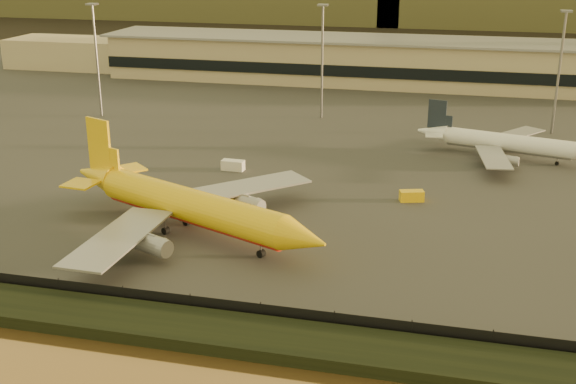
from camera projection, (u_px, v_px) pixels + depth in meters
name	position (u px, v px, depth m)	size (l,w,h in m)	color
ground	(274.00, 271.00, 90.00)	(900.00, 900.00, 0.00)	black
embankment	(232.00, 334.00, 74.20)	(320.00, 7.00, 1.40)	black
tarmac	(373.00, 107.00, 176.96)	(320.00, 220.00, 0.20)	#2D2D2D
perimeter_fence	(243.00, 311.00, 77.67)	(300.00, 0.05, 2.20)	black
terminal_building	(337.00, 60.00, 206.16)	(202.00, 25.00, 12.60)	tan
apron_light_masts	(435.00, 57.00, 150.08)	(152.20, 12.20, 25.40)	slate
dhl_cargo_jet	(188.00, 206.00, 99.39)	(44.03, 41.69, 13.80)	yellow
white_narrowbody_jet	(505.00, 143.00, 134.38)	(33.47, 32.02, 9.73)	white
gse_vehicle_yellow	(412.00, 196.00, 113.01)	(3.72, 1.68, 1.68)	yellow
gse_vehicle_white	(233.00, 165.00, 128.03)	(3.99, 1.80, 1.80)	white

